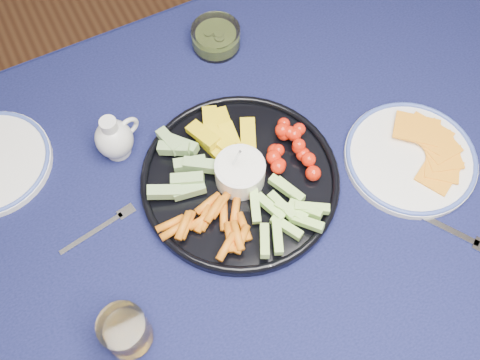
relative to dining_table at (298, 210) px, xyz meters
name	(u,v)px	position (x,y,z in m)	size (l,w,h in m)	color
dining_table	(298,210)	(0.00, 0.00, 0.00)	(1.67, 1.07, 0.75)	#4C3019
crudite_platter	(239,178)	(-0.10, 0.07, 0.11)	(0.37, 0.37, 0.12)	black
creamer_pitcher	(115,138)	(-0.27, 0.24, 0.13)	(0.09, 0.07, 0.10)	silver
pickle_bowl	(216,38)	(0.01, 0.39, 0.11)	(0.10, 0.10, 0.05)	white
cheese_plate	(411,157)	(0.21, -0.04, 0.10)	(0.25, 0.25, 0.03)	white
juice_tumbler	(127,332)	(-0.38, -0.10, 0.13)	(0.07, 0.07, 0.09)	white
fork_left	(104,226)	(-0.35, 0.10, 0.09)	(0.15, 0.04, 0.00)	silver
fork_right	(452,232)	(0.19, -0.20, 0.09)	(0.12, 0.17, 0.00)	silver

